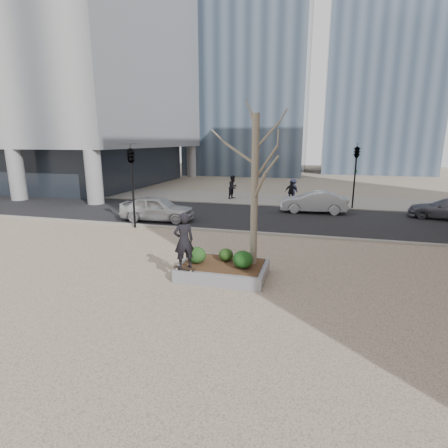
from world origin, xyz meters
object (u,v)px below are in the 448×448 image
(skateboard, at_px, (185,269))
(skateboarder, at_px, (184,241))
(planter, at_px, (223,270))
(police_car, at_px, (157,208))

(skateboard, distance_m, skateboarder, 0.97)
(planter, distance_m, police_car, 9.58)
(skateboarder, relative_size, police_car, 0.43)
(skateboard, xyz_separation_m, police_car, (-4.92, 8.28, 0.27))
(police_car, bearing_deg, skateboard, -153.07)
(skateboarder, height_order, police_car, skateboarder)
(planter, xyz_separation_m, police_car, (-6.02, 7.43, 0.53))
(skateboard, bearing_deg, police_car, 126.56)
(planter, distance_m, skateboarder, 1.86)
(skateboard, height_order, skateboarder, skateboarder)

